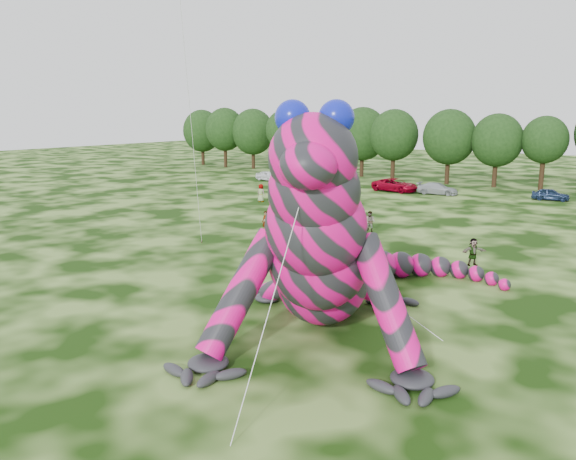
{
  "coord_description": "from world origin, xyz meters",
  "views": [
    {
      "loc": [
        13.52,
        -14.13,
        9.03
      ],
      "look_at": [
        0.04,
        5.65,
        4.0
      ],
      "focal_mm": 35.0,
      "sensor_mm": 36.0,
      "label": 1
    }
  ],
  "objects_px": {
    "tree_2": "(253,139)",
    "car_1": "(313,176)",
    "tree_9": "(544,153)",
    "car_3": "(437,189)",
    "tree_1": "(225,138)",
    "tree_4": "(324,143)",
    "car_2": "(395,185)",
    "spectator_0": "(266,222)",
    "tree_8": "(496,151)",
    "inflatable_gecko": "(326,213)",
    "tree_3": "(284,141)",
    "spectator_5": "(473,252)",
    "tree_0": "(202,137)",
    "car_0": "(268,176)",
    "tree_7": "(449,147)",
    "tree_5": "(362,142)",
    "spectator_1": "(370,222)",
    "tree_6": "(394,145)",
    "spectator_4": "(261,193)",
    "car_4": "(551,194)"
  },
  "relations": [
    {
      "from": "car_1",
      "to": "spectator_5",
      "type": "bearing_deg",
      "value": -135.93
    },
    {
      "from": "tree_2",
      "to": "car_4",
      "type": "relative_size",
      "value": 2.61
    },
    {
      "from": "tree_1",
      "to": "car_0",
      "type": "distance_m",
      "value": 21.01
    },
    {
      "from": "tree_8",
      "to": "spectator_0",
      "type": "height_order",
      "value": "tree_8"
    },
    {
      "from": "tree_4",
      "to": "spectator_1",
      "type": "bearing_deg",
      "value": -54.4
    },
    {
      "from": "tree_8",
      "to": "tree_3",
      "type": "bearing_deg",
      "value": 179.85
    },
    {
      "from": "tree_3",
      "to": "spectator_0",
      "type": "xyz_separation_m",
      "value": [
        24.27,
        -37.58,
        -3.87
      ]
    },
    {
      "from": "inflatable_gecko",
      "to": "tree_3",
      "type": "bearing_deg",
      "value": 101.91
    },
    {
      "from": "inflatable_gecko",
      "to": "tree_5",
      "type": "xyz_separation_m",
      "value": [
        -24.51,
        51.79,
        0.15
      ]
    },
    {
      "from": "tree_2",
      "to": "spectator_1",
      "type": "distance_m",
      "value": 51.34
    },
    {
      "from": "tree_5",
      "to": "tree_6",
      "type": "bearing_deg",
      "value": -17.46
    },
    {
      "from": "tree_0",
      "to": "tree_1",
      "type": "relative_size",
      "value": 0.97
    },
    {
      "from": "car_2",
      "to": "spectator_1",
      "type": "distance_m",
      "value": 23.37
    },
    {
      "from": "tree_0",
      "to": "spectator_0",
      "type": "distance_m",
      "value": 58.76
    },
    {
      "from": "tree_0",
      "to": "tree_8",
      "type": "height_order",
      "value": "tree_0"
    },
    {
      "from": "tree_2",
      "to": "tree_8",
      "type": "distance_m",
      "value": 38.84
    },
    {
      "from": "car_0",
      "to": "spectator_1",
      "type": "relative_size",
      "value": 2.37
    },
    {
      "from": "car_3",
      "to": "tree_4",
      "type": "bearing_deg",
      "value": 55.81
    },
    {
      "from": "spectator_1",
      "to": "tree_5",
      "type": "bearing_deg",
      "value": 118.57
    },
    {
      "from": "car_1",
      "to": "spectator_0",
      "type": "bearing_deg",
      "value": -155.24
    },
    {
      "from": "tree_5",
      "to": "car_2",
      "type": "distance_m",
      "value": 16.38
    },
    {
      "from": "car_2",
      "to": "car_3",
      "type": "height_order",
      "value": "car_2"
    },
    {
      "from": "tree_7",
      "to": "spectator_4",
      "type": "bearing_deg",
      "value": -113.39
    },
    {
      "from": "tree_3",
      "to": "car_4",
      "type": "height_order",
      "value": "tree_3"
    },
    {
      "from": "tree_5",
      "to": "car_2",
      "type": "bearing_deg",
      "value": -48.88
    },
    {
      "from": "tree_3",
      "to": "spectator_5",
      "type": "distance_m",
      "value": 55.33
    },
    {
      "from": "tree_8",
      "to": "car_0",
      "type": "relative_size",
      "value": 2.34
    },
    {
      "from": "tree_6",
      "to": "spectator_4",
      "type": "xyz_separation_m",
      "value": [
        -3.44,
        -25.12,
        -3.83
      ]
    },
    {
      "from": "spectator_1",
      "to": "tree_0",
      "type": "bearing_deg",
      "value": 145.49
    },
    {
      "from": "tree_2",
      "to": "tree_4",
      "type": "bearing_deg",
      "value": -0.21
    },
    {
      "from": "spectator_4",
      "to": "spectator_5",
      "type": "distance_m",
      "value": 28.23
    },
    {
      "from": "car_0",
      "to": "car_3",
      "type": "xyz_separation_m",
      "value": [
        23.42,
        0.23,
        -0.0
      ]
    },
    {
      "from": "spectator_0",
      "to": "spectator_5",
      "type": "bearing_deg",
      "value": 0.72
    },
    {
      "from": "tree_1",
      "to": "spectator_5",
      "type": "xyz_separation_m",
      "value": [
        52.68,
        -38.97,
        -4.07
      ]
    },
    {
      "from": "tree_4",
      "to": "car_0",
      "type": "height_order",
      "value": "tree_4"
    },
    {
      "from": "tree_0",
      "to": "spectator_5",
      "type": "height_order",
      "value": "tree_0"
    },
    {
      "from": "tree_9",
      "to": "spectator_0",
      "type": "distance_m",
      "value": 40.02
    },
    {
      "from": "car_2",
      "to": "tree_7",
      "type": "bearing_deg",
      "value": -5.99
    },
    {
      "from": "tree_9",
      "to": "car_3",
      "type": "xyz_separation_m",
      "value": [
        -8.85,
        -10.42,
        -3.69
      ]
    },
    {
      "from": "spectator_5",
      "to": "spectator_1",
      "type": "relative_size",
      "value": 1.04
    },
    {
      "from": "car_2",
      "to": "tree_4",
      "type": "bearing_deg",
      "value": 62.47
    },
    {
      "from": "inflatable_gecko",
      "to": "tree_7",
      "type": "bearing_deg",
      "value": 78.44
    },
    {
      "from": "tree_1",
      "to": "car_2",
      "type": "bearing_deg",
      "value": -17.96
    },
    {
      "from": "tree_6",
      "to": "spectator_5",
      "type": "distance_m",
      "value": 43.68
    },
    {
      "from": "tree_2",
      "to": "car_1",
      "type": "height_order",
      "value": "tree_2"
    },
    {
      "from": "tree_7",
      "to": "car_1",
      "type": "xyz_separation_m",
      "value": [
        -15.55,
        -7.48,
        -4.03
      ]
    },
    {
      "from": "tree_1",
      "to": "tree_4",
      "type": "bearing_deg",
      "value": 2.02
    },
    {
      "from": "tree_1",
      "to": "tree_6",
      "type": "xyz_separation_m",
      "value": [
        30.8,
        -1.37,
        -0.16
      ]
    },
    {
      "from": "car_3",
      "to": "car_4",
      "type": "height_order",
      "value": "car_3"
    },
    {
      "from": "inflatable_gecko",
      "to": "spectator_4",
      "type": "relative_size",
      "value": 10.4
    }
  ]
}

